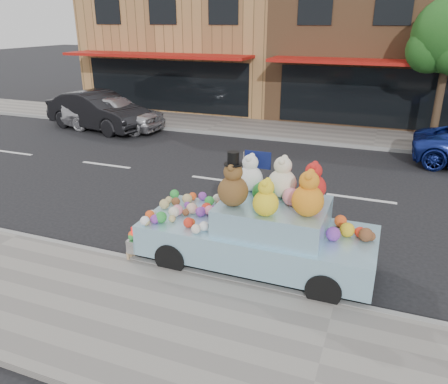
% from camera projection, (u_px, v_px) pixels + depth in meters
% --- Properties ---
extents(ground, '(120.00, 120.00, 0.00)m').
position_uv_depth(ground, '(361.00, 199.00, 11.52)').
color(ground, black).
rests_on(ground, ground).
extents(near_sidewalk, '(60.00, 3.00, 0.12)m').
position_uv_depth(near_sidewalk, '(319.00, 367.00, 5.86)').
color(near_sidewalk, gray).
rests_on(near_sidewalk, ground).
extents(far_sidewalk, '(60.00, 3.00, 0.12)m').
position_uv_depth(far_sidewalk, '(376.00, 139.00, 17.14)').
color(far_sidewalk, gray).
rests_on(far_sidewalk, ground).
extents(near_kerb, '(60.00, 0.12, 0.13)m').
position_uv_depth(near_kerb, '(335.00, 304.00, 7.16)').
color(near_kerb, gray).
rests_on(near_kerb, ground).
extents(far_kerb, '(60.00, 0.12, 0.13)m').
position_uv_depth(far_kerb, '(373.00, 148.00, 15.83)').
color(far_kerb, gray).
rests_on(far_kerb, ground).
extents(storefront_left, '(10.00, 9.80, 7.30)m').
position_uv_depth(storefront_left, '(199.00, 35.00, 23.92)').
color(storefront_left, '#AB7B47').
rests_on(storefront_left, ground).
extents(storefront_mid, '(10.00, 9.80, 7.30)m').
position_uv_depth(storefront_mid, '(392.00, 37.00, 20.57)').
color(storefront_mid, '#8E603C').
rests_on(storefront_mid, ground).
extents(car_silver, '(4.46, 1.86, 1.51)m').
position_uv_depth(car_silver, '(113.00, 112.00, 18.46)').
color(car_silver, silver).
rests_on(car_silver, ground).
extents(car_dark, '(5.10, 2.70, 1.60)m').
position_uv_depth(car_dark, '(98.00, 111.00, 18.56)').
color(car_dark, black).
rests_on(car_dark, ground).
extents(art_car, '(4.49, 1.78, 2.33)m').
position_uv_depth(art_car, '(259.00, 228.00, 8.08)').
color(art_car, black).
rests_on(art_car, ground).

